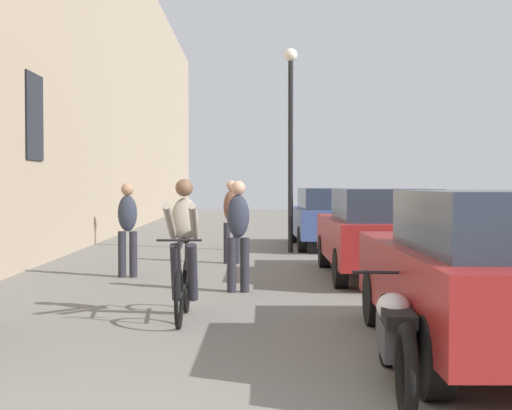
{
  "coord_description": "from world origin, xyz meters",
  "views": [
    {
      "loc": [
        1.03,
        -3.53,
        1.64
      ],
      "look_at": [
        1.19,
        11.89,
        1.21
      ],
      "focal_mm": 51.31,
      "sensor_mm": 36.0,
      "label": 1
    }
  ],
  "objects": [
    {
      "name": "building_facade_left",
      "position": [
        -3.45,
        14.0,
        5.11
      ],
      "size": [
        0.54,
        68.0,
        10.22
      ],
      "color": "tan",
      "rests_on": "ground_plane"
    },
    {
      "name": "cyclist_on_bicycle",
      "position": [
        0.23,
        5.45,
        0.81
      ],
      "size": [
        0.52,
        1.76,
        1.74
      ],
      "color": "black",
      "rests_on": "ground_plane"
    },
    {
      "name": "pedestrian_near",
      "position": [
        0.87,
        7.56,
        0.96
      ],
      "size": [
        0.35,
        0.25,
        1.7
      ],
      "color": "#26262D",
      "rests_on": "ground_plane"
    },
    {
      "name": "pedestrian_mid",
      "position": [
        -1.11,
        9.36,
        0.94
      ],
      "size": [
        0.34,
        0.24,
        1.66
      ],
      "color": "#26262D",
      "rests_on": "ground_plane"
    },
    {
      "name": "pedestrian_far",
      "position": [
        0.68,
        11.58,
        0.97
      ],
      "size": [
        0.35,
        0.25,
        1.72
      ],
      "color": "#26262D",
      "rests_on": "ground_plane"
    },
    {
      "name": "street_lamp",
      "position": [
        2.04,
        14.05,
        3.11
      ],
      "size": [
        0.32,
        0.32,
        4.9
      ],
      "color": "black",
      "rests_on": "ground_plane"
    },
    {
      "name": "parked_car_nearest",
      "position": [
        3.31,
        3.31,
        0.82
      ],
      "size": [
        1.95,
        4.49,
        1.59
      ],
      "color": "maroon",
      "rests_on": "ground_plane"
    },
    {
      "name": "parked_car_second",
      "position": [
        3.33,
        9.29,
        0.81
      ],
      "size": [
        1.92,
        4.43,
        1.57
      ],
      "color": "maroon",
      "rests_on": "ground_plane"
    },
    {
      "name": "parked_car_third",
      "position": [
        3.12,
        15.41,
        0.8
      ],
      "size": [
        1.9,
        4.37,
        1.55
      ],
      "color": "#384C84",
      "rests_on": "ground_plane"
    },
    {
      "name": "parked_motorcycle",
      "position": [
        2.22,
        2.37,
        0.4
      ],
      "size": [
        0.62,
        2.15,
        0.92
      ],
      "color": "black",
      "rests_on": "ground_plane"
    }
  ]
}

